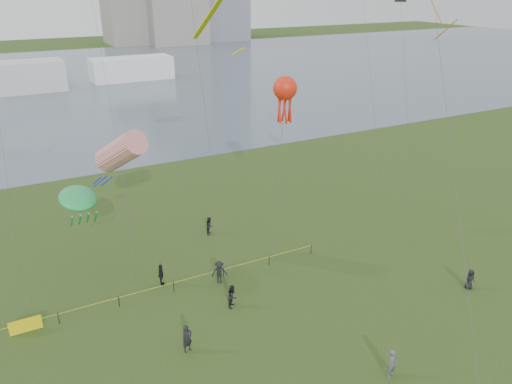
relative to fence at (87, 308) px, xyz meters
name	(u,v)px	position (x,y,z in m)	size (l,w,h in m)	color
ground_plane	(337,382)	(11.42, -12.89, -0.55)	(400.00, 400.00, 0.00)	#213711
lake	(67,84)	(11.42, 87.11, -0.53)	(400.00, 120.00, 0.08)	#4F606D
building_low	(128,2)	(43.42, 155.11, 13.45)	(16.00, 18.00, 28.00)	gray
pavilion_left	(6,78)	(-0.58, 82.11, 2.45)	(22.00, 8.00, 6.00)	silver
pavilion_right	(132,69)	(25.42, 85.11, 1.95)	(18.00, 7.00, 5.00)	white
fence	(87,308)	(0.00, 0.00, 0.00)	(24.07, 0.07, 1.05)	black
kite_flyer	(392,364)	(14.43, -13.94, 0.37)	(0.67, 0.44, 1.85)	#525459
spectator_a	(233,296)	(9.20, -3.62, 0.29)	(0.82, 0.64, 1.69)	black
spectator_b	(219,272)	(9.57, -0.48, 0.36)	(1.18, 0.68, 1.83)	black
spectator_c	(161,275)	(5.59, 1.24, 0.32)	(1.03, 0.43, 1.75)	black
spectator_d	(470,279)	(25.66, -9.72, 0.23)	(0.77, 0.50, 1.57)	black
spectator_f	(187,338)	(4.79, -6.50, 0.39)	(0.69, 0.45, 1.88)	black
spectator_g	(210,225)	(11.99, 7.19, 0.26)	(0.79, 0.62, 1.63)	black
kite_windsock	(121,152)	(4.62, 5.90, 8.74)	(4.34, 6.09, 11.27)	#3F3F42
kite_creature	(78,198)	(1.01, 5.07, 6.00)	(6.24, 4.98, 7.04)	#3F3F42
kite_octopus	(285,89)	(18.37, 5.24, 12.21)	(4.62, 5.57, 13.87)	#3F3F42
kite_delta	(439,30)	(21.41, -7.47, 17.80)	(6.19, 12.86, 20.02)	#3F3F42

